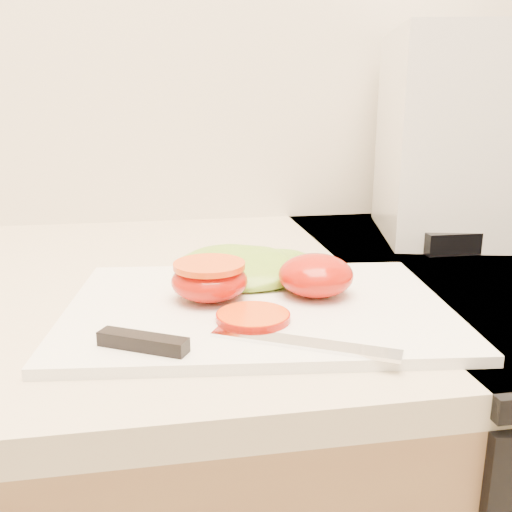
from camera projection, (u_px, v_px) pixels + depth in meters
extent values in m
cube|color=#C2B497|center=(212.00, 285.00, 0.69)|extent=(3.92, 0.65, 0.03)
cube|color=white|center=(258.00, 307.00, 0.56)|extent=(0.40, 0.31, 0.01)
ellipsoid|color=#B1120D|center=(316.00, 275.00, 0.58)|extent=(0.08, 0.08, 0.04)
ellipsoid|color=#B1120D|center=(210.00, 281.00, 0.57)|extent=(0.08, 0.08, 0.04)
cylinder|color=red|center=(209.00, 265.00, 0.56)|extent=(0.07, 0.07, 0.01)
cylinder|color=orange|center=(253.00, 317.00, 0.51)|extent=(0.06, 0.06, 0.01)
ellipsoid|color=#87C333|center=(240.00, 267.00, 0.63)|extent=(0.18, 0.16, 0.03)
ellipsoid|color=#87C333|center=(280.00, 267.00, 0.64)|extent=(0.13, 0.11, 0.02)
cube|color=silver|center=(304.00, 343.00, 0.46)|extent=(0.15, 0.09, 0.00)
cube|color=black|center=(143.00, 342.00, 0.46)|extent=(0.07, 0.05, 0.01)
cube|color=silver|center=(455.00, 136.00, 0.85)|extent=(0.25, 0.29, 0.30)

